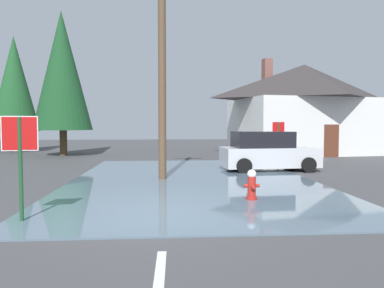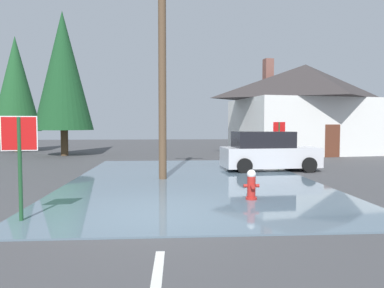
% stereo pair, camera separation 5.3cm
% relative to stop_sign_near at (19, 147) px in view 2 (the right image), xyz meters
% --- Properties ---
extents(ground_plane, '(80.00, 80.00, 0.10)m').
position_rel_stop_sign_near_xyz_m(ground_plane, '(2.80, 0.52, -1.60)').
color(ground_plane, '#424244').
extents(flood_puddle, '(8.45, 13.30, 0.04)m').
position_rel_stop_sign_near_xyz_m(flood_puddle, '(3.86, 5.41, -1.53)').
color(flood_puddle, slate).
rests_on(flood_puddle, ground).
extents(lane_stop_bar, '(3.82, 0.53, 0.01)m').
position_rel_stop_sign_near_xyz_m(lane_stop_bar, '(2.13, -0.71, -1.54)').
color(lane_stop_bar, silver).
rests_on(lane_stop_bar, ground).
extents(stop_sign_near, '(0.70, 0.11, 2.18)m').
position_rel_stop_sign_near_xyz_m(stop_sign_near, '(0.00, 0.00, 0.00)').
color(stop_sign_near, '#1E4C28').
rests_on(stop_sign_near, ground).
extents(fire_hydrant, '(0.41, 0.36, 0.82)m').
position_rel_stop_sign_near_xyz_m(fire_hydrant, '(5.19, 1.75, -1.14)').
color(fire_hydrant, '#AD231E').
rests_on(fire_hydrant, ground).
extents(utility_pole, '(1.60, 0.28, 8.48)m').
position_rel_stop_sign_near_xyz_m(utility_pole, '(2.81, 5.49, 2.87)').
color(utility_pole, brown).
rests_on(utility_pole, ground).
extents(stop_sign_far, '(0.59, 0.30, 2.15)m').
position_rel_stop_sign_near_xyz_m(stop_sign_far, '(8.72, 10.71, -0.04)').
color(stop_sign_far, '#1E4C28').
rests_on(stop_sign_far, ground).
extents(house, '(10.74, 8.40, 6.61)m').
position_rel_stop_sign_near_xyz_m(house, '(12.49, 17.00, 1.63)').
color(house, silver).
rests_on(house, ground).
extents(parked_car, '(4.20, 2.18, 1.70)m').
position_rel_stop_sign_near_xyz_m(parked_car, '(7.32, 7.81, -0.74)').
color(parked_car, silver).
rests_on(parked_car, ground).
extents(pine_tree_tall_left, '(3.38, 3.38, 8.44)m').
position_rel_stop_sign_near_xyz_m(pine_tree_tall_left, '(-8.11, 19.89, 3.42)').
color(pine_tree_tall_left, '#4C3823').
rests_on(pine_tree_tall_left, ground).
extents(pine_tree_short_left, '(3.67, 3.67, 9.17)m').
position_rel_stop_sign_near_xyz_m(pine_tree_short_left, '(-3.63, 16.09, 3.85)').
color(pine_tree_short_left, '#4C3823').
rests_on(pine_tree_short_left, ground).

